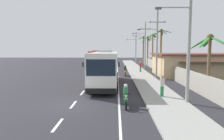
{
  "coord_description": "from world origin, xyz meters",
  "views": [
    {
      "loc": [
        3.11,
        -14.41,
        4.03
      ],
      "look_at": [
        2.64,
        8.29,
        1.7
      ],
      "focal_mm": 33.33,
      "sensor_mm": 36.0,
      "label": 1
    }
  ],
  "objects_px": {
    "coach_bus_foreground": "(105,67)",
    "palm_farthest": "(153,43)",
    "motorcycle_trailing": "(125,72)",
    "palm_second": "(143,45)",
    "utility_pole_distant": "(135,47)",
    "palm_third": "(209,50)",
    "palm_fourth": "(148,45)",
    "palm_nearest": "(161,42)",
    "utility_pole_nearest": "(188,32)",
    "utility_pole_mid": "(156,41)",
    "roadside_building": "(201,65)",
    "pedestrian_midwalk": "(141,67)",
    "pedestrian_near_kerb": "(162,86)",
    "utility_pole_far": "(145,44)",
    "motorcycle_beside_bus": "(126,98)",
    "coach_bus_far_lane": "(97,57)"
  },
  "relations": [
    {
      "from": "coach_bus_foreground",
      "to": "palm_farthest",
      "type": "xyz_separation_m",
      "value": [
        8.86,
        21.11,
        3.24
      ]
    },
    {
      "from": "motorcycle_trailing",
      "to": "palm_second",
      "type": "distance_m",
      "value": 23.27
    },
    {
      "from": "utility_pole_distant",
      "to": "palm_farthest",
      "type": "xyz_separation_m",
      "value": [
        2.52,
        -11.82,
        0.73
      ]
    },
    {
      "from": "palm_third",
      "to": "palm_fourth",
      "type": "bearing_deg",
      "value": 90.34
    },
    {
      "from": "utility_pole_distant",
      "to": "palm_nearest",
      "type": "height_order",
      "value": "utility_pole_distant"
    },
    {
      "from": "palm_nearest",
      "to": "palm_second",
      "type": "distance_m",
      "value": 15.54
    },
    {
      "from": "coach_bus_foreground",
      "to": "utility_pole_nearest",
      "type": "bearing_deg",
      "value": -50.19
    },
    {
      "from": "utility_pole_mid",
      "to": "utility_pole_nearest",
      "type": "bearing_deg",
      "value": -91.33
    },
    {
      "from": "utility_pole_mid",
      "to": "roadside_building",
      "type": "xyz_separation_m",
      "value": [
        7.28,
        2.63,
        -3.33
      ]
    },
    {
      "from": "utility_pole_nearest",
      "to": "motorcycle_trailing",
      "type": "bearing_deg",
      "value": 103.68
    },
    {
      "from": "palm_second",
      "to": "palm_fourth",
      "type": "height_order",
      "value": "palm_second"
    },
    {
      "from": "utility_pole_nearest",
      "to": "utility_pole_mid",
      "type": "relative_size",
      "value": 1.05
    },
    {
      "from": "coach_bus_foreground",
      "to": "pedestrian_midwalk",
      "type": "xyz_separation_m",
      "value": [
        5.33,
        12.21,
        -0.99
      ]
    },
    {
      "from": "palm_third",
      "to": "palm_farthest",
      "type": "height_order",
      "value": "palm_farthest"
    },
    {
      "from": "palm_nearest",
      "to": "palm_farthest",
      "type": "xyz_separation_m",
      "value": [
        -0.3,
        6.52,
        0.05
      ]
    },
    {
      "from": "coach_bus_foreground",
      "to": "pedestrian_near_kerb",
      "type": "bearing_deg",
      "value": -49.91
    },
    {
      "from": "roadside_building",
      "to": "palm_third",
      "type": "bearing_deg",
      "value": -109.96
    },
    {
      "from": "utility_pole_distant",
      "to": "palm_second",
      "type": "bearing_deg",
      "value": -58.78
    },
    {
      "from": "pedestrian_near_kerb",
      "to": "pedestrian_midwalk",
      "type": "bearing_deg",
      "value": 133.66
    },
    {
      "from": "utility_pole_far",
      "to": "palm_farthest",
      "type": "height_order",
      "value": "utility_pole_far"
    },
    {
      "from": "pedestrian_midwalk",
      "to": "palm_second",
      "type": "xyz_separation_m",
      "value": [
        2.73,
        17.9,
        4.02
      ]
    },
    {
      "from": "pedestrian_near_kerb",
      "to": "pedestrian_midwalk",
      "type": "xyz_separation_m",
      "value": [
        0.34,
        18.14,
        0.01
      ]
    },
    {
      "from": "utility_pole_mid",
      "to": "palm_nearest",
      "type": "bearing_deg",
      "value": 74.15
    },
    {
      "from": "motorcycle_trailing",
      "to": "palm_second",
      "type": "bearing_deg",
      "value": 76.13
    },
    {
      "from": "motorcycle_trailing",
      "to": "palm_third",
      "type": "bearing_deg",
      "value": -65.15
    },
    {
      "from": "motorcycle_beside_bus",
      "to": "utility_pole_mid",
      "type": "xyz_separation_m",
      "value": [
        4.78,
        14.51,
        4.36
      ]
    },
    {
      "from": "motorcycle_trailing",
      "to": "palm_farthest",
      "type": "distance_m",
      "value": 15.33
    },
    {
      "from": "coach_bus_far_lane",
      "to": "pedestrian_midwalk",
      "type": "height_order",
      "value": "coach_bus_far_lane"
    },
    {
      "from": "coach_bus_foreground",
      "to": "coach_bus_far_lane",
      "type": "relative_size",
      "value": 1.12
    },
    {
      "from": "pedestrian_near_kerb",
      "to": "palm_farthest",
      "type": "distance_m",
      "value": 27.64
    },
    {
      "from": "palm_nearest",
      "to": "palm_farthest",
      "type": "height_order",
      "value": "palm_nearest"
    },
    {
      "from": "motorcycle_trailing",
      "to": "palm_second",
      "type": "height_order",
      "value": "palm_second"
    },
    {
      "from": "coach_bus_far_lane",
      "to": "roadside_building",
      "type": "relative_size",
      "value": 0.78
    },
    {
      "from": "utility_pole_distant",
      "to": "roadside_building",
      "type": "bearing_deg",
      "value": -72.67
    },
    {
      "from": "utility_pole_far",
      "to": "palm_farthest",
      "type": "relative_size",
      "value": 1.3
    },
    {
      "from": "pedestrian_midwalk",
      "to": "palm_nearest",
      "type": "height_order",
      "value": "palm_nearest"
    },
    {
      "from": "roadside_building",
      "to": "motorcycle_trailing",
      "type": "bearing_deg",
      "value": -177.03
    },
    {
      "from": "motorcycle_trailing",
      "to": "palm_second",
      "type": "relative_size",
      "value": 0.27
    },
    {
      "from": "palm_farthest",
      "to": "motorcycle_trailing",
      "type": "bearing_deg",
      "value": -115.45
    },
    {
      "from": "pedestrian_near_kerb",
      "to": "palm_nearest",
      "type": "relative_size",
      "value": 0.23
    },
    {
      "from": "utility_pole_mid",
      "to": "pedestrian_near_kerb",
      "type": "bearing_deg",
      "value": -98.14
    },
    {
      "from": "coach_bus_foreground",
      "to": "utility_pole_distant",
      "type": "bearing_deg",
      "value": 79.11
    },
    {
      "from": "coach_bus_far_lane",
      "to": "roadside_building",
      "type": "distance_m",
      "value": 27.84
    },
    {
      "from": "utility_pole_far",
      "to": "roadside_building",
      "type": "bearing_deg",
      "value": -57.19
    },
    {
      "from": "utility_pole_nearest",
      "to": "coach_bus_far_lane",
      "type": "bearing_deg",
      "value": 105.03
    },
    {
      "from": "pedestrian_midwalk",
      "to": "palm_nearest",
      "type": "bearing_deg",
      "value": 56.49
    },
    {
      "from": "palm_nearest",
      "to": "roadside_building",
      "type": "xyz_separation_m",
      "value": [
        4.8,
        -6.08,
        -3.55
      ]
    },
    {
      "from": "palm_second",
      "to": "palm_third",
      "type": "height_order",
      "value": "palm_second"
    },
    {
      "from": "pedestrian_midwalk",
      "to": "palm_third",
      "type": "bearing_deg",
      "value": -54.35
    },
    {
      "from": "utility_pole_far",
      "to": "palm_nearest",
      "type": "bearing_deg",
      "value": -65.22
    }
  ]
}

